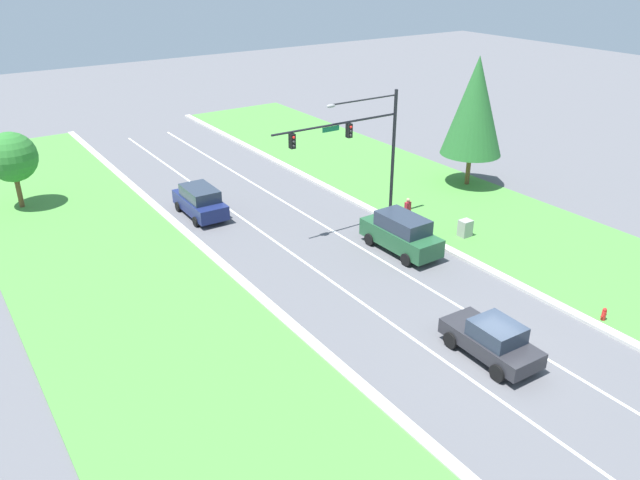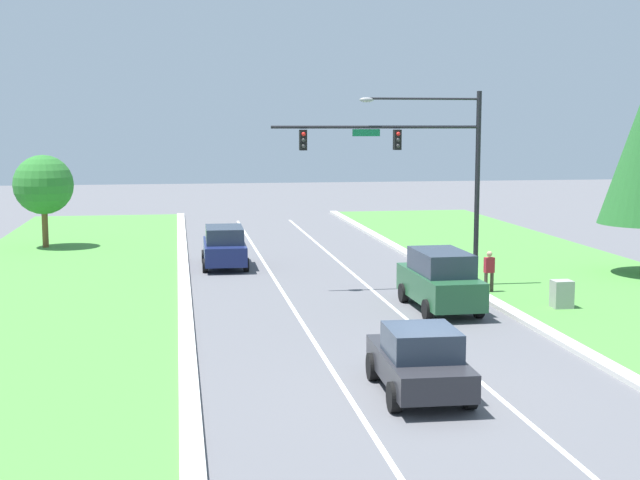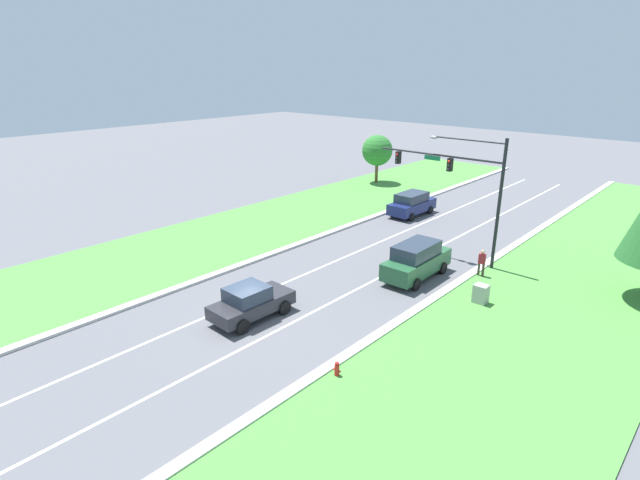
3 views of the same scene
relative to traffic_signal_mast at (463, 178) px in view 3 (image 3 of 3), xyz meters
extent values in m
plane|color=#5B5B60|center=(-3.70, -13.98, -5.30)|extent=(160.00, 160.00, 0.00)
cube|color=beige|center=(1.95, -13.98, -5.23)|extent=(0.50, 90.00, 0.15)
cube|color=beige|center=(-9.35, -13.98, -5.23)|extent=(0.50, 90.00, 0.15)
cube|color=#4C8E3D|center=(7.20, -13.98, -5.26)|extent=(10.00, 90.00, 0.08)
cube|color=#4C8E3D|center=(-14.60, -13.98, -5.26)|extent=(10.00, 90.00, 0.08)
cube|color=white|center=(-5.50, -13.98, -5.30)|extent=(0.14, 81.00, 0.01)
cube|color=white|center=(-1.90, -13.98, -5.30)|extent=(0.14, 81.00, 0.01)
cylinder|color=black|center=(2.43, 0.01, -1.35)|extent=(0.20, 0.20, 7.92)
cylinder|color=black|center=(-1.75, 0.01, 1.19)|extent=(8.36, 0.12, 0.12)
cube|color=#147042|center=(-2.17, 0.01, 0.97)|extent=(1.10, 0.04, 0.28)
cylinder|color=black|center=(0.13, 0.01, 2.30)|extent=(4.60, 0.09, 0.09)
ellipsoid|color=gray|center=(-2.17, 0.01, 2.25)|extent=(0.56, 0.28, 0.20)
cube|color=black|center=(-0.91, 0.01, 0.69)|extent=(0.28, 0.32, 0.80)
sphere|color=red|center=(-0.91, -0.16, 0.92)|extent=(0.16, 0.16, 0.16)
sphere|color=#2D2D2D|center=(-0.91, -0.16, 0.69)|extent=(0.16, 0.16, 0.16)
sphere|color=#2D2D2D|center=(-0.91, -0.16, 0.46)|extent=(0.16, 0.16, 0.16)
cube|color=black|center=(-4.67, 0.01, 0.69)|extent=(0.28, 0.32, 0.80)
sphere|color=red|center=(-4.67, -0.16, 0.92)|extent=(0.16, 0.16, 0.16)
sphere|color=#2D2D2D|center=(-4.67, -0.16, 0.69)|extent=(0.16, 0.16, 0.16)
sphere|color=#2D2D2D|center=(-4.67, -0.16, 0.46)|extent=(0.16, 0.16, 0.16)
cube|color=navy|center=(-7.44, 6.70, -4.56)|extent=(1.94, 4.67, 0.86)
cube|color=#283342|center=(-7.44, 6.59, -3.77)|extent=(1.73, 2.81, 0.72)
cylinder|color=black|center=(-6.50, 8.13, -4.99)|extent=(0.25, 0.63, 0.62)
cylinder|color=black|center=(-8.34, 8.16, -4.99)|extent=(0.25, 0.63, 0.62)
cylinder|color=black|center=(-6.54, 5.25, -4.99)|extent=(0.25, 0.63, 0.62)
cylinder|color=black|center=(-8.38, 5.28, -4.99)|extent=(0.25, 0.63, 0.62)
cube|color=#28282D|center=(-3.76, -13.80, -4.62)|extent=(1.96, 4.29, 0.66)
cube|color=#283342|center=(-3.77, -14.05, -3.94)|extent=(1.70, 1.95, 0.69)
cylinder|color=black|center=(-2.82, -12.51, -4.95)|extent=(0.26, 0.72, 0.72)
cylinder|color=black|center=(-4.62, -12.46, -4.95)|extent=(0.26, 0.72, 0.72)
cylinder|color=black|center=(-2.90, -15.14, -4.95)|extent=(0.26, 0.72, 0.72)
cylinder|color=black|center=(-4.70, -15.09, -4.95)|extent=(0.26, 0.72, 0.72)
cube|color=#235633|center=(-0.34, -4.18, -4.46)|extent=(1.93, 5.01, 0.99)
cube|color=#283342|center=(-0.34, -4.30, -3.56)|extent=(1.72, 3.01, 0.81)
cylinder|color=black|center=(0.55, -2.62, -4.95)|extent=(0.25, 0.71, 0.70)
cylinder|color=black|center=(-1.27, -2.65, -4.95)|extent=(0.25, 0.71, 0.70)
cylinder|color=black|center=(0.59, -5.71, -4.95)|extent=(0.25, 0.71, 0.70)
cylinder|color=black|center=(-1.23, -5.74, -4.95)|extent=(0.25, 0.71, 0.70)
cube|color=#9E9E99|center=(3.97, -4.90, -4.77)|extent=(0.70, 0.60, 1.07)
cylinder|color=#42382D|center=(2.32, -1.59, -4.88)|extent=(0.14, 0.14, 0.84)
cylinder|color=#42382D|center=(2.57, -1.55, -4.88)|extent=(0.14, 0.14, 0.84)
cube|color=maroon|center=(2.44, -1.57, -4.16)|extent=(0.41, 0.27, 0.60)
sphere|color=tan|center=(2.44, -1.57, -3.72)|extent=(0.22, 0.22, 0.22)
cylinder|color=red|center=(2.55, -14.84, -5.03)|extent=(0.20, 0.20, 0.55)
sphere|color=red|center=(2.55, -14.84, -4.69)|extent=(0.18, 0.18, 0.18)
cylinder|color=red|center=(2.43, -14.84, -5.00)|extent=(0.10, 0.09, 0.09)
cylinder|color=red|center=(2.67, -14.84, -5.00)|extent=(0.10, 0.09, 0.09)
cylinder|color=brown|center=(-16.55, 14.36, -4.18)|extent=(0.32, 0.32, 2.25)
sphere|color=#2D752D|center=(-16.55, 14.36, -1.88)|extent=(3.15, 3.15, 3.15)
camera|label=1|loc=(-21.43, -27.57, 10.04)|focal=35.00mm
camera|label=2|loc=(-9.52, -34.44, 1.30)|focal=50.00mm
camera|label=3|loc=(13.40, -27.96, 6.53)|focal=28.00mm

